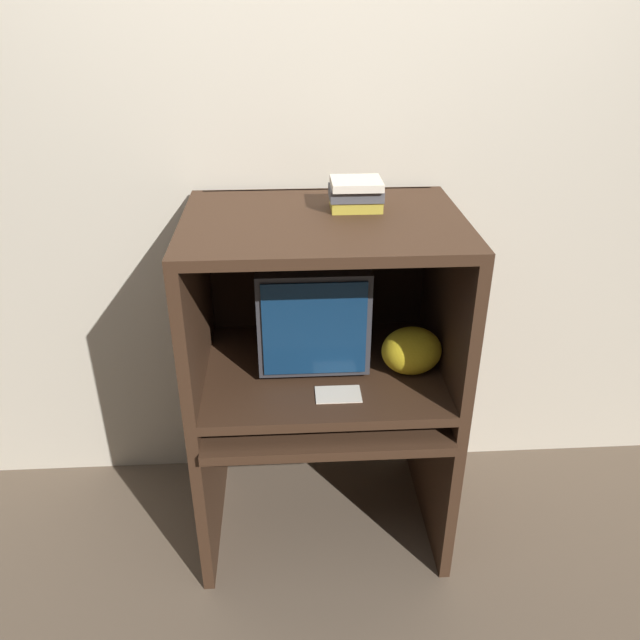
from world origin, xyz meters
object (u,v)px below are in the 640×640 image
Objects in this scene: mouse at (386,405)px; book_stack at (356,194)px; snack_bag at (412,351)px; keyboard at (311,408)px; crt_monitor at (312,303)px.

book_stack is at bearing 116.48° from mouse.
book_stack is (-0.20, 0.14, 0.53)m from snack_bag.
book_stack reaches higher than keyboard.
crt_monitor is 0.38m from keyboard.
mouse is 0.22m from snack_bag.
keyboard is 0.27m from mouse.
snack_bag is (0.35, -0.16, -0.12)m from crt_monitor.
crt_monitor is at bearing 137.74° from mouse.
keyboard and mouse have the same top height.
keyboard is 0.76m from book_stack.
crt_monitor is 7.43× the size of mouse.
book_stack is at bearing 52.08° from keyboard.
mouse is at bearing 0.56° from keyboard.
crt_monitor is at bearing 86.37° from keyboard.
mouse is 0.32× the size of book_stack.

